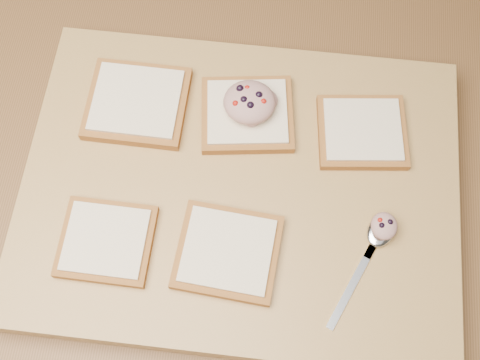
# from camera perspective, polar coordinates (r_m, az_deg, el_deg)

# --- Properties ---
(ground) EXTENTS (4.00, 4.00, 0.00)m
(ground) POSITION_cam_1_polar(r_m,az_deg,el_deg) (1.67, 1.44, -13.87)
(ground) COLOR #515459
(ground) RESTS_ON ground
(island_counter) EXTENTS (2.00, 0.80, 0.90)m
(island_counter) POSITION_cam_1_polar(r_m,az_deg,el_deg) (1.22, 1.94, -10.75)
(island_counter) COLOR slate
(island_counter) RESTS_ON ground
(cutting_board) EXTENTS (0.55, 0.42, 0.04)m
(cutting_board) POSITION_cam_1_polar(r_m,az_deg,el_deg) (0.78, 0.00, -0.98)
(cutting_board) COLOR tan
(cutting_board) RESTS_ON island_counter
(bread_far_left) EXTENTS (0.13, 0.12, 0.02)m
(bread_far_left) POSITION_cam_1_polar(r_m,az_deg,el_deg) (0.81, -9.74, 7.23)
(bread_far_left) COLOR #9C5628
(bread_far_left) RESTS_ON cutting_board
(bread_far_center) EXTENTS (0.13, 0.12, 0.02)m
(bread_far_center) POSITION_cam_1_polar(r_m,az_deg,el_deg) (0.79, 0.68, 6.28)
(bread_far_center) COLOR #9C5628
(bread_far_center) RESTS_ON cutting_board
(bread_far_right) EXTENTS (0.12, 0.12, 0.02)m
(bread_far_right) POSITION_cam_1_polar(r_m,az_deg,el_deg) (0.80, 11.51, 4.52)
(bread_far_right) COLOR #9C5628
(bread_far_right) RESTS_ON cutting_board
(bread_near_left) EXTENTS (0.11, 0.10, 0.02)m
(bread_near_left) POSITION_cam_1_polar(r_m,az_deg,el_deg) (0.75, -12.56, -5.68)
(bread_near_left) COLOR #9C5628
(bread_near_left) RESTS_ON cutting_board
(bread_near_center) EXTENTS (0.13, 0.12, 0.02)m
(bread_near_center) POSITION_cam_1_polar(r_m,az_deg,el_deg) (0.72, -1.17, -6.83)
(bread_near_center) COLOR #9C5628
(bread_near_center) RESTS_ON cutting_board
(tuna_salad_dollop) EXTENTS (0.07, 0.06, 0.03)m
(tuna_salad_dollop) POSITION_cam_1_polar(r_m,az_deg,el_deg) (0.77, 0.90, 7.41)
(tuna_salad_dollop) COLOR tan
(tuna_salad_dollop) RESTS_ON bread_far_center
(spoon) EXTENTS (0.09, 0.16, 0.01)m
(spoon) POSITION_cam_1_polar(r_m,az_deg,el_deg) (0.75, 12.88, -5.36)
(spoon) COLOR silver
(spoon) RESTS_ON cutting_board
(spoon_salad) EXTENTS (0.03, 0.04, 0.02)m
(spoon_salad) POSITION_cam_1_polar(r_m,az_deg,el_deg) (0.74, 13.51, -4.25)
(spoon_salad) COLOR tan
(spoon_salad) RESTS_ON spoon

